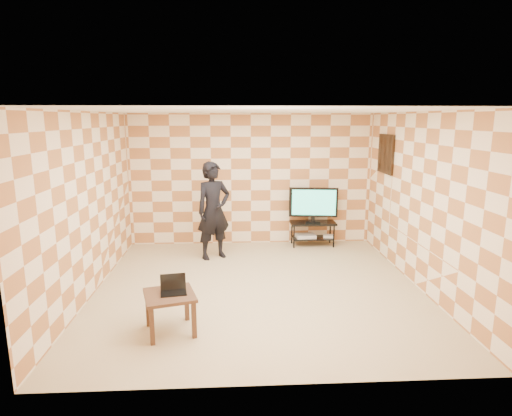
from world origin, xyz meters
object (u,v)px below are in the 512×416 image
(tv_stand, at_px, (313,228))
(side_table, at_px, (170,301))
(person, at_px, (214,211))
(tv, at_px, (313,203))

(tv_stand, height_order, side_table, same)
(person, bearing_deg, side_table, -126.70)
(tv_stand, distance_m, person, 2.19)
(tv_stand, bearing_deg, tv, -82.74)
(side_table, xyz_separation_m, person, (0.43, 2.87, 0.50))
(tv_stand, xyz_separation_m, tv, (0.00, -0.00, 0.53))
(tv, height_order, person, person)
(side_table, distance_m, person, 2.95)
(tv, bearing_deg, side_table, -124.37)
(tv_stand, height_order, tv, tv)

